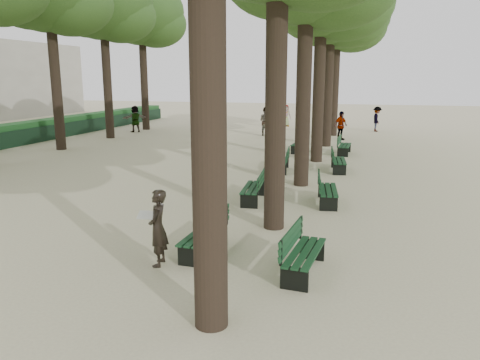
# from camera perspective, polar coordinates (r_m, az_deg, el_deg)

# --- Properties ---
(ground) EXTENTS (120.00, 120.00, 0.00)m
(ground) POSITION_cam_1_polar(r_m,az_deg,el_deg) (9.84, -8.12, -10.32)
(ground) COLOR beige
(ground) RESTS_ON ground
(tree_central_4) EXTENTS (6.00, 6.00, 9.95)m
(tree_central_4) POSITION_cam_1_polar(r_m,az_deg,el_deg) (26.67, 11.11, 20.58)
(tree_central_4) COLOR #33261C
(tree_central_4) RESTS_ON ground
(tree_central_5) EXTENTS (6.00, 6.00, 9.95)m
(tree_central_5) POSITION_cam_1_polar(r_m,az_deg,el_deg) (31.61, 11.85, 19.24)
(tree_central_5) COLOR #33261C
(tree_central_5) RESTS_ON ground
(tree_far_4) EXTENTS (6.00, 6.00, 10.45)m
(tree_far_4) POSITION_cam_1_polar(r_m,az_deg,el_deg) (30.93, -16.42, 20.09)
(tree_far_4) COLOR #33261C
(tree_far_4) RESTS_ON ground
(tree_far_5) EXTENTS (6.00, 6.00, 10.45)m
(tree_far_5) POSITION_cam_1_polar(r_m,az_deg,el_deg) (35.28, -11.96, 19.32)
(tree_far_5) COLOR #33261C
(tree_far_5) RESTS_ON ground
(bench_left_0) EXTENTS (0.64, 1.82, 0.92)m
(bench_left_0) POSITION_cam_1_polar(r_m,az_deg,el_deg) (10.35, -4.43, -7.45)
(bench_left_0) COLOR black
(bench_left_0) RESTS_ON ground
(bench_left_1) EXTENTS (0.74, 1.85, 0.92)m
(bench_left_1) POSITION_cam_1_polar(r_m,az_deg,el_deg) (14.48, 1.55, -1.59)
(bench_left_1) COLOR black
(bench_left_1) RESTS_ON ground
(bench_left_2) EXTENTS (0.77, 1.85, 0.92)m
(bench_left_2) POSITION_cam_1_polar(r_m,az_deg,el_deg) (19.20, 5.05, 1.87)
(bench_left_2) COLOR black
(bench_left_2) RESTS_ON ground
(bench_left_3) EXTENTS (0.70, 1.84, 0.92)m
(bench_left_3) POSITION_cam_1_polar(r_m,az_deg,el_deg) (24.21, 7.23, 4.02)
(bench_left_3) COLOR black
(bench_left_3) RESTS_ON ground
(bench_right_0) EXTENTS (0.73, 1.84, 0.92)m
(bench_right_0) POSITION_cam_1_polar(r_m,az_deg,el_deg) (9.36, 7.81, -9.73)
(bench_right_0) COLOR black
(bench_right_0) RESTS_ON ground
(bench_right_1) EXTENTS (0.79, 1.86, 0.92)m
(bench_right_1) POSITION_cam_1_polar(r_m,az_deg,el_deg) (14.44, 10.63, -1.85)
(bench_right_1) COLOR black
(bench_right_1) RESTS_ON ground
(bench_right_2) EXTENTS (0.77, 1.85, 0.92)m
(bench_right_2) POSITION_cam_1_polar(r_m,az_deg,el_deg) (19.53, 11.93, 1.82)
(bench_right_2) COLOR black
(bench_right_2) RESTS_ON ground
(bench_right_3) EXTENTS (0.64, 1.82, 0.92)m
(bench_right_3) POSITION_cam_1_polar(r_m,az_deg,el_deg) (23.92, 12.60, 3.72)
(bench_right_3) COLOR black
(bench_right_3) RESTS_ON ground
(man_with_map) EXTENTS (0.65, 0.68, 1.59)m
(man_with_map) POSITION_cam_1_polar(r_m,az_deg,el_deg) (9.67, -9.98, -5.77)
(man_with_map) COLOR black
(man_with_map) RESTS_ON ground
(pedestrian_a) EXTENTS (0.97, 0.74, 1.86)m
(pedestrian_a) POSITION_cam_1_polar(r_m,az_deg,el_deg) (30.93, 3.13, 7.16)
(pedestrian_a) COLOR #262628
(pedestrian_a) RESTS_ON ground
(pedestrian_d) EXTENTS (0.87, 0.71, 1.68)m
(pedestrian_d) POSITION_cam_1_polar(r_m,az_deg,el_deg) (36.87, 5.60, 7.83)
(pedestrian_d) COLOR #262628
(pedestrian_d) RESTS_ON ground
(pedestrian_e) EXTENTS (1.40, 1.52, 1.83)m
(pedestrian_e) POSITION_cam_1_polar(r_m,az_deg,el_deg) (33.69, -12.66, 7.29)
(pedestrian_e) COLOR #262628
(pedestrian_e) RESTS_ON ground
(pedestrian_b) EXTENTS (0.44, 1.16, 1.75)m
(pedestrian_b) POSITION_cam_1_polar(r_m,az_deg,el_deg) (34.57, 16.36, 7.15)
(pedestrian_b) COLOR #262628
(pedestrian_b) RESTS_ON ground
(pedestrian_c) EXTENTS (0.93, 1.01, 1.76)m
(pedestrian_c) POSITION_cam_1_polar(r_m,az_deg,el_deg) (29.26, 12.17, 6.49)
(pedestrian_c) COLOR #262628
(pedestrian_c) RESTS_ON ground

